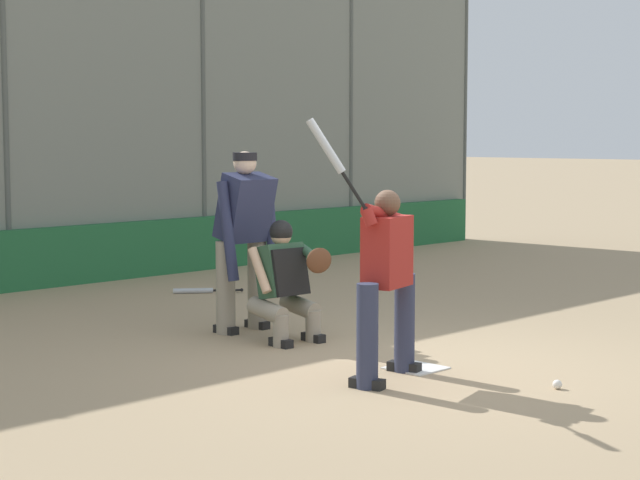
% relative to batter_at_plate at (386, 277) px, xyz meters
% --- Properties ---
extents(ground_plane, '(160.00, 160.00, 0.00)m').
position_rel_batter_at_plate_xyz_m(ground_plane, '(-0.50, -0.09, -0.85)').
color(ground_plane, tan).
extents(home_plate_marker, '(0.43, 0.43, 0.01)m').
position_rel_batter_at_plate_xyz_m(home_plate_marker, '(-0.50, -0.09, -0.84)').
color(home_plate_marker, white).
rests_on(home_plate_marker, ground_plane).
extents(backstop_fence, '(19.61, 0.08, 4.84)m').
position_rel_batter_at_plate_xyz_m(backstop_fence, '(-0.50, -6.82, 1.67)').
color(backstop_fence, '#515651').
rests_on(backstop_fence, ground_plane).
extents(padding_wall, '(19.14, 0.18, 0.79)m').
position_rel_batter_at_plate_xyz_m(padding_wall, '(-0.50, -6.72, -0.45)').
color(padding_wall, '#236638').
rests_on(padding_wall, ground_plane).
extents(batter_at_plate, '(1.09, 0.55, 2.12)m').
position_rel_batter_at_plate_xyz_m(batter_at_plate, '(0.00, 0.00, 0.00)').
color(batter_at_plate, '#2D334C').
rests_on(batter_at_plate, ground_plane).
extents(catcher_behind_plate, '(0.63, 0.75, 1.18)m').
position_rel_batter_at_plate_xyz_m(catcher_behind_plate, '(-0.57, -1.75, -0.23)').
color(catcher_behind_plate, gray).
rests_on(catcher_behind_plate, ground_plane).
extents(umpire_home, '(0.75, 0.45, 1.83)m').
position_rel_batter_at_plate_xyz_m(umpire_home, '(-0.66, -2.45, 0.14)').
color(umpire_home, gray).
rests_on(umpire_home, ground_plane).
extents(spare_bat_near_backstop, '(0.71, 0.59, 0.07)m').
position_rel_batter_at_plate_xyz_m(spare_bat_near_backstop, '(-2.04, -4.87, -0.81)').
color(spare_bat_near_backstop, black).
rests_on(spare_bat_near_backstop, ground_plane).
extents(fielding_glove_on_dirt, '(0.29, 0.22, 0.11)m').
position_rel_batter_at_plate_xyz_m(fielding_glove_on_dirt, '(-4.98, -5.90, -0.79)').
color(fielding_glove_on_dirt, '#56331E').
rests_on(fielding_glove_on_dirt, ground_plane).
extents(baseball_loose, '(0.07, 0.07, 0.07)m').
position_rel_batter_at_plate_xyz_m(baseball_loose, '(-0.70, 1.18, -0.81)').
color(baseball_loose, white).
rests_on(baseball_loose, ground_plane).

